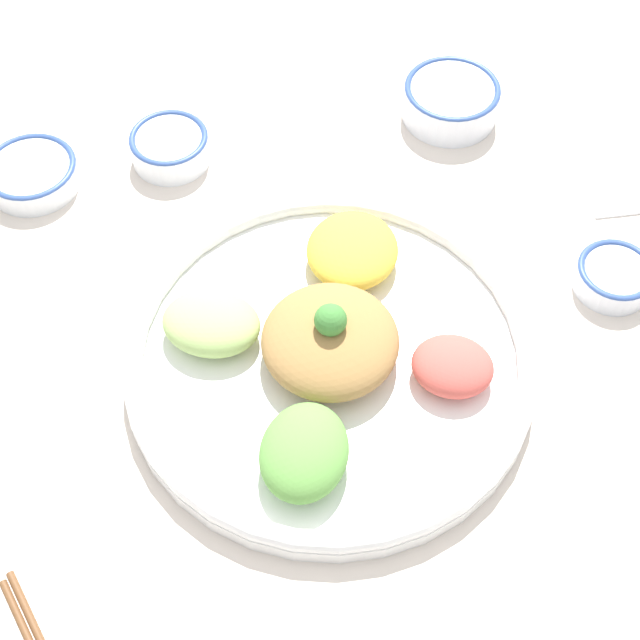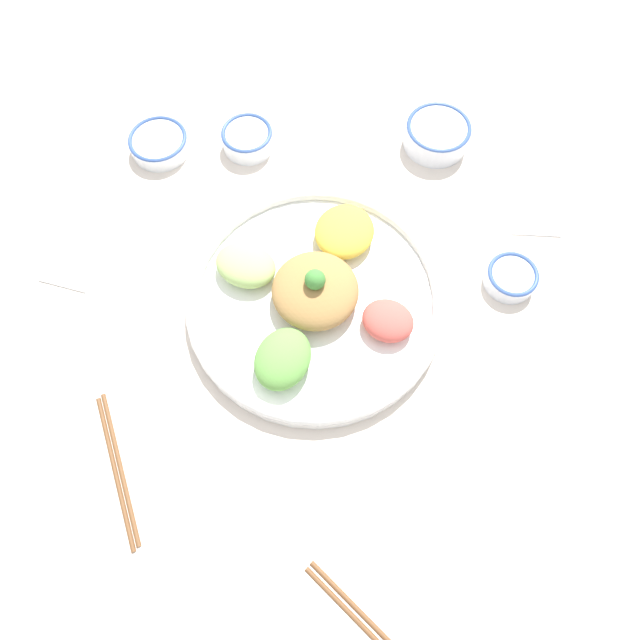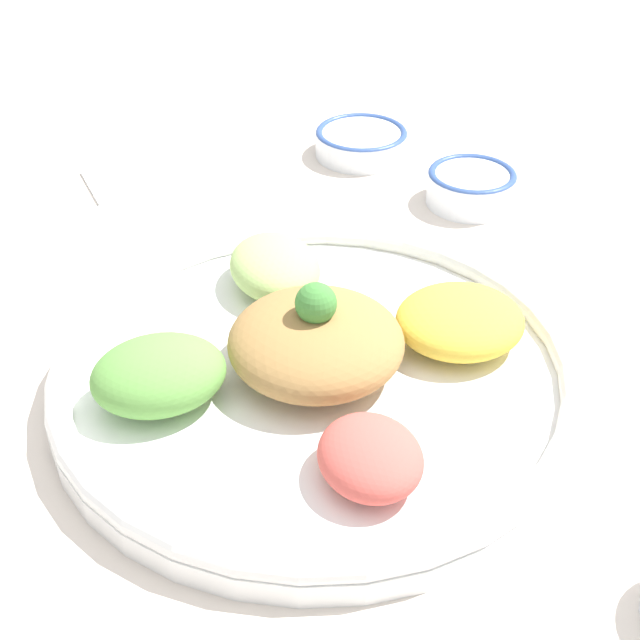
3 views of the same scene
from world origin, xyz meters
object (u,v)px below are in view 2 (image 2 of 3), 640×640
Objects in this scene: rice_bowl_blue at (159,143)px; serving_spoon_main at (562,233)px; sauce_bowl_dark at (437,134)px; rice_bowl_plain at (511,277)px; chopsticks_pair_near at (116,468)px; chopsticks_pair_far at (379,638)px; serving_spoon_extra at (87,289)px; salad_platter at (315,296)px; sauce_bowl_red at (248,138)px.

serving_spoon_main is (0.64, 0.35, -0.01)m from rice_bowl_blue.
rice_bowl_plain is (0.27, -0.14, -0.01)m from sauce_bowl_dark.
sauce_bowl_dark reaches higher than chopsticks_pair_near.
rice_bowl_plain reaches higher than chopsticks_pair_far.
chopsticks_pair_far reaches higher than serving_spoon_extra.
salad_platter is 0.37m from serving_spoon_extra.
sauce_bowl_red reaches higher than chopsticks_pair_near.
sauce_bowl_red is 0.72× the size of serving_spoon_extra.
rice_bowl_blue is 0.66m from rice_bowl_plain.
sauce_bowl_red is 0.58m from serving_spoon_main.
chopsticks_pair_near is 1.79× the size of serving_spoon_main.
salad_platter is at bearing -25.52° from sauce_bowl_red.
rice_bowl_blue is 0.43× the size of chopsticks_pair_far.
rice_bowl_plain is 0.56m from chopsticks_pair_far.
rice_bowl_blue is 0.30m from serving_spoon_extra.
sauce_bowl_red is 0.35m from sauce_bowl_dark.
chopsticks_pair_near is 1.65× the size of serving_spoon_extra.
salad_platter is at bearing 142.75° from chopsticks_pair_far.
sauce_bowl_dark reaches higher than sauce_bowl_red.
chopsticks_pair_near is at bearing -167.20° from chopsticks_pair_far.
serving_spoon_main is 0.80m from serving_spoon_extra.
rice_bowl_blue is at bearing 157.85° from chopsticks_pair_far.
rice_bowl_blue is at bearing 159.01° from chopsticks_pair_near.
rice_bowl_blue reaches higher than chopsticks_pair_far.
rice_bowl_blue is 0.83× the size of serving_spoon_extra.
sauce_bowl_red is at bearing -15.90° from serving_spoon_main.
sauce_bowl_red is 0.82m from chopsticks_pair_far.
salad_platter is at bearing 111.50° from chopsticks_pair_near.
rice_bowl_blue is at bearing -135.04° from sauce_bowl_dark.
serving_spoon_main is (0.24, 0.77, -0.00)m from chopsticks_pair_near.
serving_spoon_main is at bearing 60.42° from salad_platter.
chopsticks_pair_near is (-0.23, -0.63, -0.01)m from rice_bowl_plain.
chopsticks_pair_near is 0.42m from chopsticks_pair_far.
rice_bowl_plain is at bearing 10.74° from sauce_bowl_red.
chopsticks_pair_near reaches higher than serving_spoon_extra.
rice_bowl_plain is (0.21, 0.25, -0.01)m from salad_platter.
sauce_bowl_red is 0.44× the size of chopsticks_pair_near.
chopsticks_pair_far is (0.18, -0.53, -0.01)m from rice_bowl_plain.
rice_bowl_blue is 0.87m from chopsticks_pair_far.
salad_platter is 0.34m from sauce_bowl_red.
sauce_bowl_dark is at bearing 122.85° from chopsticks_pair_far.
sauce_bowl_dark reaches higher than rice_bowl_plain.
sauce_bowl_dark is at bearing -137.59° from serving_spoon_extra.
salad_platter reaches higher than rice_bowl_blue.
chopsticks_pair_near is (0.40, -0.42, -0.01)m from rice_bowl_blue.
chopsticks_pair_far is (0.70, -0.43, -0.02)m from sauce_bowl_red.
serving_spoon_extra is (-0.67, 0.05, -0.00)m from chopsticks_pair_far.
sauce_bowl_dark is 0.31m from rice_bowl_plain.
sauce_bowl_dark is (-0.06, 0.39, 0.00)m from salad_platter.
rice_bowl_blue is at bearing 175.75° from salad_platter.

